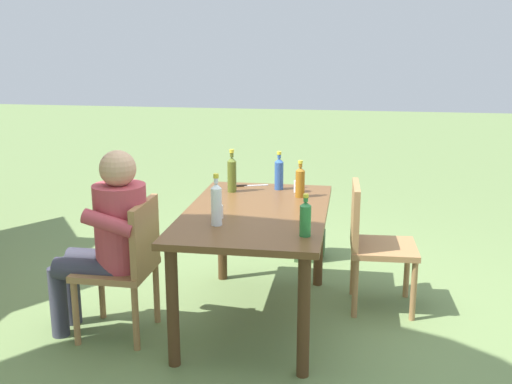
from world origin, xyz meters
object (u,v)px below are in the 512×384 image
dining_table (256,225)px  table_knife (250,186)px  cup_white (218,212)px  bottle_olive (232,174)px  backpack_by_near_side (308,234)px  bottle_amber (300,181)px  chair_near_right (372,239)px  bottle_green (305,218)px  cup_glass (299,186)px  person_in_white_shirt (109,234)px  bottle_blue (279,173)px  chair_far_left (128,261)px  bottle_clear (216,203)px

dining_table → table_knife: 0.66m
cup_white → table_knife: bearing=-3.5°
bottle_olive → backpack_by_near_side: bottle_olive is taller
bottle_amber → bottle_olive: bearing=81.7°
bottle_olive → table_knife: 0.25m
chair_near_right → bottle_green: (-0.80, 0.40, 0.37)m
bottle_green → cup_glass: bottle_green is taller
cup_glass → person_in_white_shirt: bearing=128.2°
chair_near_right → person_in_white_shirt: person_in_white_shirt is taller
chair_near_right → person_in_white_shirt: (-0.66, 1.60, 0.17)m
bottle_amber → bottle_blue: bearing=41.1°
chair_far_left → bottle_green: bearing=-97.2°
bottle_blue → bottle_amber: bottle_blue is taller
bottle_green → cup_white: 0.62m
chair_far_left → bottle_clear: (-0.02, -0.57, 0.40)m
person_in_white_shirt → bottle_amber: size_ratio=4.60×
chair_near_right → cup_white: bearing=119.6°
chair_near_right → table_knife: chair_near_right is taller
bottle_blue → bottle_clear: 0.96m
dining_table → bottle_green: bottle_green is taller
cup_glass → backpack_by_near_side: 0.93m
person_in_white_shirt → bottle_green: (-0.14, -1.21, 0.20)m
bottle_green → table_knife: size_ratio=1.03×
person_in_white_shirt → bottle_amber: (0.71, -1.10, 0.21)m
chair_near_right → backpack_by_near_side: bearing=28.8°
person_in_white_shirt → bottle_olive: bearing=-38.1°
dining_table → bottle_clear: 0.46m
chair_far_left → bottle_clear: 0.69m
table_knife → bottle_blue: bearing=-105.5°
cup_white → backpack_by_near_side: cup_white is taller
chair_near_right → cup_glass: (0.19, 0.52, 0.31)m
chair_far_left → bottle_clear: bottle_clear is taller
bottle_blue → bottle_olive: bearing=111.1°
chair_far_left → cup_glass: bearing=-48.8°
chair_far_left → bottle_clear: size_ratio=2.82×
table_knife → chair_far_left: bearing=148.3°
bottle_olive → table_knife: (0.19, -0.10, -0.13)m
chair_near_right → person_in_white_shirt: 1.74m
person_in_white_shirt → bottle_green: size_ratio=4.90×
person_in_white_shirt → bottle_blue: (0.90, -0.93, 0.22)m
bottle_green → bottle_olive: (0.92, 0.60, 0.03)m
backpack_by_near_side → bottle_green: bearing=-176.5°
dining_table → bottle_olive: (0.45, 0.25, 0.23)m
chair_far_left → cup_white: bearing=-77.3°
bottle_clear → bottle_amber: (0.73, -0.42, -0.02)m
chair_far_left → chair_near_right: bearing=-66.1°
chair_near_right → table_knife: size_ratio=3.73×
chair_near_right → cup_glass: chair_near_right is taller
bottle_clear → cup_glass: bearing=-24.8°
cup_glass → backpack_by_near_side: (0.72, -0.02, -0.59)m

